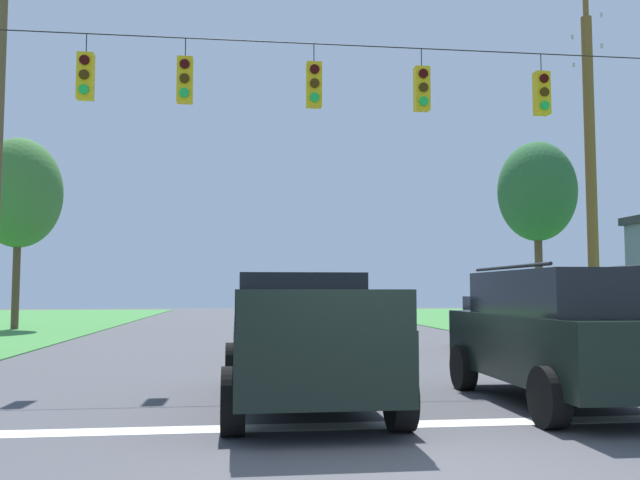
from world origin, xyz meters
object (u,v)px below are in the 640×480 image
pickup_truck (302,339)px  utility_pole_mid_right (591,172)px  distant_car_far_parked (340,310)px  distant_car_oncoming (333,324)px  tree_roadside_far_right (19,193)px  tree_roadside_right (537,192)px  overhead_signal_span (319,169)px  distant_car_crossing_white (502,322)px  suv_black (563,333)px

pickup_truck → utility_pole_mid_right: size_ratio=0.52×
distant_car_far_parked → distant_car_oncoming: bearing=-99.6°
distant_car_far_parked → tree_roadside_far_right: (-14.29, -0.02, 5.17)m
pickup_truck → tree_roadside_right: bearing=56.3°
pickup_truck → tree_roadside_far_right: size_ratio=0.64×
tree_roadside_far_right → utility_pole_mid_right: bearing=-31.8°
distant_car_far_parked → tree_roadside_right: 10.33m
distant_car_far_parked → utility_pole_mid_right: 14.20m
distant_car_oncoming → distant_car_far_parked: bearing=80.4°
overhead_signal_span → distant_car_crossing_white: bearing=39.4°
suv_black → tree_roadside_right: tree_roadside_right is taller
suv_black → distant_car_crossing_white: size_ratio=1.12×
utility_pole_mid_right → tree_roadside_right: size_ratio=1.25×
distant_car_far_parked → tree_roadside_far_right: tree_roadside_far_right is taller
suv_black → distant_car_oncoming: bearing=104.7°
distant_car_oncoming → distant_car_far_parked: size_ratio=0.99×
pickup_truck → distant_car_far_parked: pickup_truck is taller
distant_car_crossing_white → tree_roadside_right: 12.58m
suv_black → tree_roadside_right: (8.47, 18.91, 5.03)m
suv_black → distant_car_far_parked: size_ratio=1.10×
overhead_signal_span → distant_car_far_parked: size_ratio=3.65×
distant_car_oncoming → utility_pole_mid_right: utility_pole_mid_right is taller
distant_car_oncoming → utility_pole_mid_right: size_ratio=0.42×
pickup_truck → distant_car_far_parked: 21.07m
overhead_signal_span → suv_black: overhead_signal_span is taller
overhead_signal_span → utility_pole_mid_right: size_ratio=1.53×
tree_roadside_right → tree_roadside_far_right: size_ratio=1.00×
pickup_truck → utility_pole_mid_right: bearing=42.2°
overhead_signal_span → suv_black: size_ratio=3.33×
distant_car_crossing_white → tree_roadside_right: size_ratio=0.52×
utility_pole_mid_right → distant_car_far_parked: bearing=114.3°
distant_car_far_parked → tree_roadside_right: bearing=-14.6°
suv_black → tree_roadside_far_right: tree_roadside_far_right is taller
suv_black → distant_car_oncoming: 8.83m
suv_black → distant_car_oncoming: suv_black is taller
distant_car_crossing_white → distant_car_oncoming: bearing=-173.9°
tree_roadside_right → suv_black: bearing=-114.1°
pickup_truck → tree_roadside_right: tree_roadside_right is taller
suv_black → tree_roadside_far_right: size_ratio=0.57×
overhead_signal_span → distant_car_crossing_white: (5.88, 4.82, -3.43)m
distant_car_oncoming → tree_roadside_right: (10.71, 10.38, 5.31)m
distant_car_far_parked → utility_pole_mid_right: bearing=-65.7°
distant_car_crossing_white → tree_roadside_right: tree_roadside_right is taller
overhead_signal_span → pickup_truck: 5.07m
pickup_truck → distant_car_crossing_white: size_ratio=1.25×
tree_roadside_far_right → distant_car_oncoming: bearing=-46.0°
overhead_signal_span → utility_pole_mid_right: utility_pole_mid_right is taller
suv_black → distant_car_far_parked: (-0.11, 21.15, -0.27)m
overhead_signal_span → distant_car_crossing_white: 8.34m
utility_pole_mid_right → tree_roadside_right: bearing=73.3°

